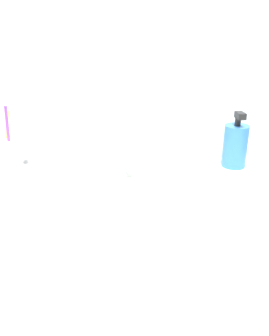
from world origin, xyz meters
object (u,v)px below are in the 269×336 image
at_px(toothbrush_purple, 8,132).
at_px(toothbrush_yellow, 7,133).
at_px(faucet, 128,152).
at_px(soap_dispenser, 235,145).
at_px(toothbrush_cup, 0,159).

xyz_separation_m(toothbrush_purple, toothbrush_yellow, (-0.01, 0.03, -0.01)).
height_order(faucet, toothbrush_purple, toothbrush_purple).
height_order(toothbrush_purple, soap_dispenser, toothbrush_purple).
bearing_deg(soap_dispenser, faucet, -174.13).
xyz_separation_m(faucet, toothbrush_purple, (-0.29, 0.01, 0.06)).
bearing_deg(soap_dispenser, toothbrush_purple, -177.60).
distance_m(faucet, toothbrush_cup, 0.32).
bearing_deg(toothbrush_purple, toothbrush_yellow, 109.71).
relative_size(faucet, toothbrush_cup, 1.56).
height_order(toothbrush_cup, toothbrush_purple, toothbrush_purple).
xyz_separation_m(faucet, toothbrush_yellow, (-0.30, 0.03, 0.05)).
height_order(toothbrush_yellow, soap_dispenser, toothbrush_yellow).
distance_m(toothbrush_purple, toothbrush_yellow, 0.03).
distance_m(toothbrush_purple, soap_dispenser, 0.59).
distance_m(toothbrush_cup, soap_dispenser, 0.62).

